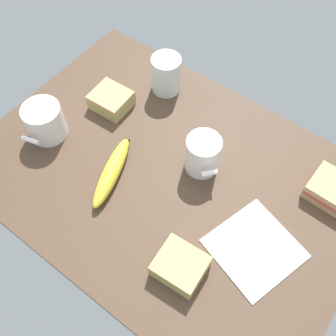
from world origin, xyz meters
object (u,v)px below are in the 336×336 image
sandwich_side (332,190)px  glass_of_milk (166,76)px  coffee_mug_black (203,154)px  coffee_mug_milky (45,121)px  banana (112,171)px  sandwich_extra (180,266)px  sandwich_main (111,100)px  paper_napkin (255,248)px

sandwich_side → glass_of_milk: glass_of_milk is taller
coffee_mug_black → coffee_mug_milky: (-36.52, -14.86, -0.37)cm
banana → sandwich_side: bearing=31.0°
coffee_mug_milky → sandwich_extra: coffee_mug_milky is taller
sandwich_main → coffee_mug_black: bearing=-2.8°
coffee_mug_milky → sandwich_extra: bearing=-10.5°
coffee_mug_milky → banana: coffee_mug_milky is taller
paper_napkin → coffee_mug_milky: bearing=-175.6°
sandwich_main → banana: bearing=-48.5°
sandwich_side → glass_of_milk: size_ratio=1.00×
sandwich_extra → paper_napkin: (10.07, 13.14, -2.05)cm
coffee_mug_black → coffee_mug_milky: 39.43cm
sandwich_side → paper_napkin: size_ratio=0.61×
glass_of_milk → paper_napkin: size_ratio=0.62×
coffee_mug_black → sandwich_main: coffee_mug_black is taller
coffee_mug_black → sandwich_side: size_ratio=0.95×
coffee_mug_black → sandwich_main: (-29.66, 1.47, -2.85)cm
sandwich_main → glass_of_milk: 15.94cm
sandwich_side → coffee_mug_black: bearing=-158.4°
coffee_mug_milky → sandwich_side: (64.41, 25.92, -2.48)cm
glass_of_milk → sandwich_side: bearing=-4.8°
glass_of_milk → banana: size_ratio=0.51×
sandwich_extra → coffee_mug_milky: bearing=169.5°
coffee_mug_black → sandwich_side: coffee_mug_black is taller
sandwich_extra → paper_napkin: bearing=52.5°
sandwich_main → banana: 21.79cm
coffee_mug_milky → glass_of_milk: 33.44cm
coffee_mug_black → sandwich_side: bearing=21.6°
coffee_mug_milky → sandwich_extra: (47.24, -8.72, -2.48)cm
sandwich_side → glass_of_milk: (-49.82, 4.17, 2.26)cm
coffee_mug_milky → banana: bearing=0.0°
sandwich_extra → glass_of_milk: bearing=130.1°
banana → glass_of_milk: bearing=102.5°
coffee_mug_black → glass_of_milk: (-21.93, 15.22, -0.59)cm
coffee_mug_milky → glass_of_milk: bearing=64.1°
paper_napkin → glass_of_milk: bearing=149.0°
coffee_mug_black → sandwich_extra: (10.72, -23.59, -2.85)cm
banana → sandwich_extra: bearing=-18.6°
glass_of_milk → banana: 30.92cm
sandwich_extra → sandwich_main: bearing=148.2°
coffee_mug_black → sandwich_extra: bearing=-65.6°
coffee_mug_black → coffee_mug_milky: bearing=-157.9°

